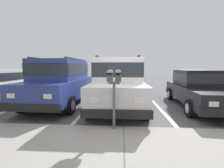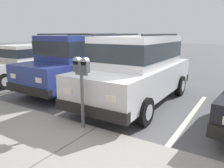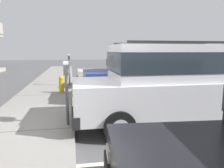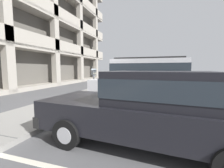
% 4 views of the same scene
% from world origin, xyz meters
% --- Properties ---
extents(ground_plane, '(80.00, 80.00, 0.10)m').
position_xyz_m(ground_plane, '(0.00, 0.00, -0.05)').
color(ground_plane, '#565659').
extents(sidewalk, '(40.00, 2.20, 0.12)m').
position_xyz_m(sidewalk, '(0.00, 1.30, 0.06)').
color(sidewalk, gray).
rests_on(sidewalk, ground_plane).
extents(parking_stall_lines, '(11.91, 4.80, 0.01)m').
position_xyz_m(parking_stall_lines, '(1.47, -1.40, 0.00)').
color(parking_stall_lines, silver).
rests_on(parking_stall_lines, ground_plane).
extents(silver_suv, '(2.03, 4.78, 2.03)m').
position_xyz_m(silver_suv, '(0.20, -2.16, 1.09)').
color(silver_suv, silver).
rests_on(silver_suv, ground_plane).
extents(dark_hatchback, '(2.07, 4.80, 2.03)m').
position_xyz_m(dark_hatchback, '(2.74, -2.57, 1.09)').
color(dark_hatchback, navy).
rests_on(dark_hatchback, ground_plane).
extents(blue_coupe, '(1.85, 4.48, 1.54)m').
position_xyz_m(blue_coupe, '(5.86, -2.38, 0.82)').
color(blue_coupe, silver).
rests_on(blue_coupe, ground_plane).
extents(parking_meter_near, '(0.35, 0.12, 1.48)m').
position_xyz_m(parking_meter_near, '(0.24, 0.35, 1.22)').
color(parking_meter_near, '#595B60').
rests_on(parking_meter_near, sidewalk).
extents(parking_meter_far, '(0.15, 0.12, 1.55)m').
position_xyz_m(parking_meter_far, '(6.14, 0.34, 1.13)').
color(parking_meter_far, '#595B60').
rests_on(parking_meter_far, sidewalk).
extents(fire_hydrant, '(0.30, 0.30, 0.70)m').
position_xyz_m(fire_hydrant, '(4.24, 0.65, 0.46)').
color(fire_hydrant, gold).
rests_on(fire_hydrant, sidewalk).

